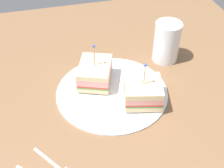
% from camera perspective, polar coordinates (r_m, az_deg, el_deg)
% --- Properties ---
extents(ground_plane, '(1.01, 1.01, 0.02)m').
position_cam_1_polar(ground_plane, '(0.76, 0.00, -2.23)').
color(ground_plane, brown).
extents(plate, '(0.28, 0.28, 0.01)m').
position_cam_1_polar(plate, '(0.75, 0.00, -1.41)').
color(plate, white).
rests_on(plate, ground_plane).
extents(sandwich_half_front, '(0.11, 0.12, 0.11)m').
position_cam_1_polar(sandwich_half_front, '(0.76, -3.25, 2.14)').
color(sandwich_half_front, beige).
rests_on(sandwich_half_front, plate).
extents(sandwich_half_back, '(0.10, 0.10, 0.11)m').
position_cam_1_polar(sandwich_half_back, '(0.71, 5.90, -1.49)').
color(sandwich_half_back, beige).
rests_on(sandwich_half_back, plate).
extents(drink_glass, '(0.07, 0.07, 0.11)m').
position_cam_1_polar(drink_glass, '(0.85, 10.33, 7.53)').
color(drink_glass, beige).
rests_on(drink_glass, ground_plane).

